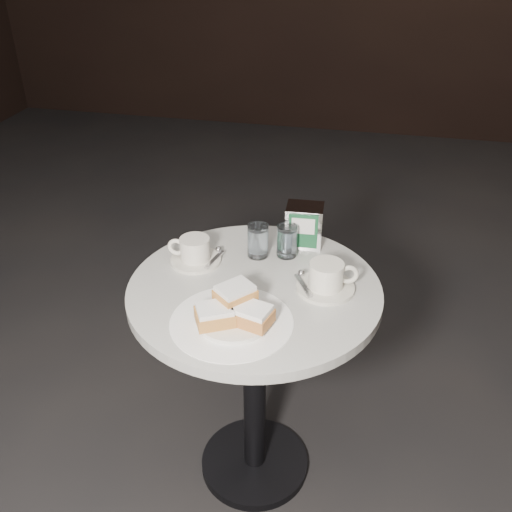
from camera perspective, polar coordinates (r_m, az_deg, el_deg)
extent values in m
plane|color=black|center=(2.08, -0.13, -20.14)|extent=(7.00, 7.00, 0.00)
cylinder|color=black|center=(2.07, -0.13, -19.88)|extent=(0.36, 0.36, 0.03)
cylinder|color=black|center=(1.81, -0.14, -12.97)|extent=(0.07, 0.07, 0.70)
cylinder|color=silver|center=(1.58, -0.16, -3.47)|extent=(0.70, 0.70, 0.03)
cylinder|color=white|center=(1.44, -2.45, -6.58)|extent=(0.41, 0.41, 0.00)
cylinder|color=silver|center=(1.44, -2.26, -6.39)|extent=(0.21, 0.21, 0.01)
cube|color=#C6843D|center=(1.41, -4.13, -6.09)|extent=(0.12, 0.11, 0.03)
cube|color=white|center=(1.40, -4.17, -5.32)|extent=(0.11, 0.10, 0.01)
cube|color=#BE783A|center=(1.41, -0.35, -6.13)|extent=(0.11, 0.09, 0.03)
cube|color=white|center=(1.39, -0.35, -5.35)|extent=(0.10, 0.09, 0.01)
cube|color=#CD873F|center=(1.43, -2.09, -4.04)|extent=(0.12, 0.12, 0.03)
cube|color=white|center=(1.41, -2.11, -3.25)|extent=(0.11, 0.11, 0.01)
cylinder|color=beige|center=(1.68, -6.04, -0.40)|extent=(0.16, 0.16, 0.01)
cylinder|color=silver|center=(1.66, -6.12, 0.73)|extent=(0.09, 0.09, 0.07)
cylinder|color=#8F6B4E|center=(1.65, -6.17, 1.55)|extent=(0.08, 0.08, 0.00)
torus|color=white|center=(1.67, -7.96, 0.90)|extent=(0.05, 0.01, 0.05)
cube|color=silver|center=(1.66, -4.17, -0.34)|extent=(0.03, 0.10, 0.00)
sphere|color=silver|center=(1.70, -3.77, 0.66)|extent=(0.02, 0.02, 0.02)
cylinder|color=beige|center=(1.56, 6.94, -3.16)|extent=(0.19, 0.19, 0.01)
cylinder|color=white|center=(1.54, 7.04, -1.89)|extent=(0.11, 0.11, 0.07)
cylinder|color=#936C50|center=(1.52, 7.11, -0.97)|extent=(0.10, 0.10, 0.00)
torus|color=silver|center=(1.55, 9.22, -1.85)|extent=(0.06, 0.03, 0.06)
cube|color=#B7B7BC|center=(1.55, 4.74, -2.94)|extent=(0.07, 0.10, 0.00)
sphere|color=#B8B8BD|center=(1.59, 4.55, -1.72)|extent=(0.02, 0.02, 0.02)
cylinder|color=white|center=(1.68, 0.19, 1.55)|extent=(0.08, 0.08, 0.10)
cylinder|color=white|center=(1.68, 0.19, 1.43)|extent=(0.07, 0.07, 0.09)
cylinder|color=silver|center=(1.68, 3.11, 1.52)|extent=(0.07, 0.07, 0.10)
cylinder|color=white|center=(1.68, 3.11, 1.41)|extent=(0.06, 0.06, 0.08)
cube|color=silver|center=(1.74, 4.85, 3.10)|extent=(0.11, 0.09, 0.13)
cube|color=#17532F|center=(1.70, 4.71, 2.48)|extent=(0.09, 0.01, 0.11)
cube|color=white|center=(1.68, 4.73, 2.98)|extent=(0.07, 0.01, 0.05)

